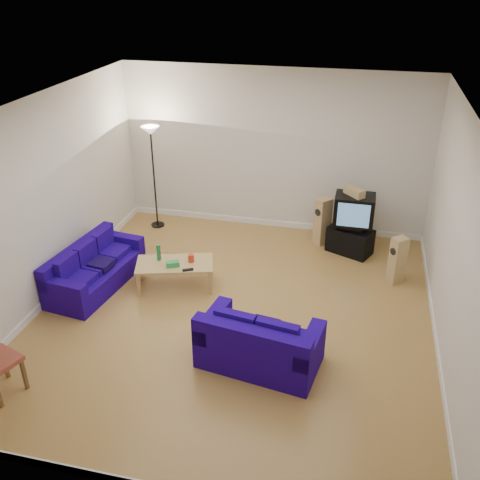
% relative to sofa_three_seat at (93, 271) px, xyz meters
% --- Properties ---
extents(room, '(6.01, 6.51, 3.21)m').
position_rel_sofa_three_seat_xyz_m(room, '(2.50, -0.28, 1.27)').
color(room, brown).
rests_on(room, ground).
extents(sofa_three_seat, '(1.05, 1.97, 0.72)m').
position_rel_sofa_three_seat_xyz_m(sofa_three_seat, '(0.00, 0.00, 0.00)').
color(sofa_three_seat, '#190270').
rests_on(sofa_three_seat, ground).
extents(sofa_loveseat, '(1.71, 1.13, 0.79)m').
position_rel_sofa_three_seat_xyz_m(sofa_loveseat, '(3.10, -1.35, 0.03)').
color(sofa_loveseat, '#190270').
rests_on(sofa_loveseat, ground).
extents(coffee_table, '(1.38, 0.96, 0.46)m').
position_rel_sofa_three_seat_xyz_m(coffee_table, '(1.35, 0.27, 0.13)').
color(coffee_table, tan).
rests_on(coffee_table, ground).
extents(bottle, '(0.08, 0.08, 0.28)m').
position_rel_sofa_three_seat_xyz_m(bottle, '(1.07, 0.31, 0.33)').
color(bottle, '#197233').
rests_on(bottle, coffee_table).
extents(tissue_box, '(0.24, 0.20, 0.09)m').
position_rel_sofa_three_seat_xyz_m(tissue_box, '(1.36, 0.16, 0.23)').
color(tissue_box, green).
rests_on(tissue_box, coffee_table).
extents(red_canister, '(0.10, 0.10, 0.13)m').
position_rel_sofa_three_seat_xyz_m(red_canister, '(1.61, 0.37, 0.26)').
color(red_canister, red).
rests_on(red_canister, coffee_table).
extents(remote, '(0.18, 0.13, 0.02)m').
position_rel_sofa_three_seat_xyz_m(remote, '(1.64, 0.09, 0.20)').
color(remote, black).
rests_on(remote, coffee_table).
extents(tv_stand, '(0.91, 0.73, 0.49)m').
position_rel_sofa_three_seat_xyz_m(tv_stand, '(4.13, 2.17, -0.02)').
color(tv_stand, black).
rests_on(tv_stand, ground).
extents(av_receiver, '(0.56, 0.49, 0.11)m').
position_rel_sofa_three_seat_xyz_m(av_receiver, '(4.15, 2.21, 0.27)').
color(av_receiver, black).
rests_on(av_receiver, tv_stand).
extents(television, '(0.71, 0.54, 0.55)m').
position_rel_sofa_three_seat_xyz_m(television, '(4.15, 2.18, 0.60)').
color(television, black).
rests_on(television, av_receiver).
extents(centre_speaker, '(0.40, 0.42, 0.15)m').
position_rel_sofa_three_seat_xyz_m(centre_speaker, '(4.12, 2.18, 0.95)').
color(centre_speaker, tan).
rests_on(centre_speaker, television).
extents(speaker_left, '(0.35, 0.35, 0.93)m').
position_rel_sofa_three_seat_xyz_m(speaker_left, '(3.59, 2.42, 0.20)').
color(speaker_left, tan).
rests_on(speaker_left, ground).
extents(speaker_right, '(0.31, 0.31, 0.84)m').
position_rel_sofa_three_seat_xyz_m(speaker_right, '(4.95, 1.28, 0.15)').
color(speaker_right, tan).
rests_on(speaker_right, ground).
extents(floor_lamp, '(0.36, 0.36, 2.10)m').
position_rel_sofa_three_seat_xyz_m(floor_lamp, '(0.20, 2.42, 1.46)').
color(floor_lamp, black).
rests_on(floor_lamp, ground).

